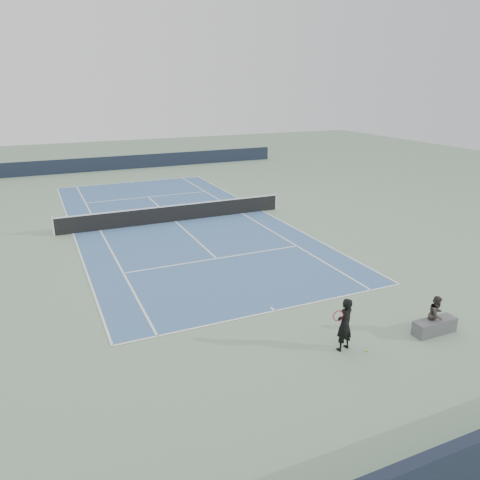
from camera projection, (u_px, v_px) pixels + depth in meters
name	position (u px, v px, depth m)	size (l,w,h in m)	color
ground	(175.00, 222.00, 26.30)	(80.00, 80.00, 0.00)	gray
court_surface	(175.00, 221.00, 26.30)	(10.97, 23.77, 0.01)	#3D6291
tennis_net	(175.00, 213.00, 26.14)	(12.90, 0.10, 1.07)	silver
windscreen_far	(117.00, 163.00, 41.57)	(30.00, 0.25, 1.20)	black
windscreen_near	(474.00, 461.00, 8.92)	(30.00, 0.25, 1.20)	black
tennis_player	(344.00, 324.00, 13.50)	(0.80, 0.57, 1.63)	black
tennis_ball	(367.00, 351.00, 13.62)	(0.06, 0.06, 0.06)	#C0DB2C
spectator_bench	(435.00, 320.00, 14.51)	(1.52, 0.91, 1.25)	#515055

